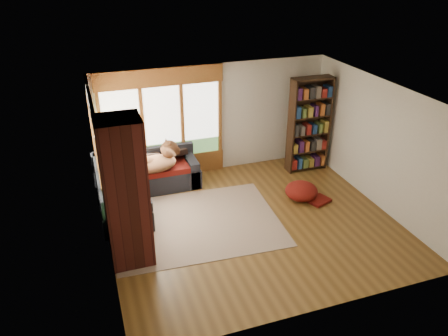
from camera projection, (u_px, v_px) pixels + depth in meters
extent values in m
plane|color=brown|center=(252.00, 222.00, 8.66)|extent=(5.50, 5.50, 0.00)
plane|color=white|center=(256.00, 96.00, 7.49)|extent=(5.50, 5.50, 0.00)
cube|color=silver|center=(213.00, 119.00, 10.19)|extent=(5.50, 0.04, 2.60)
cube|color=silver|center=(324.00, 240.00, 5.96)|extent=(5.50, 0.04, 2.60)
cube|color=silver|center=(102.00, 187.00, 7.28)|extent=(0.04, 5.00, 2.60)
cube|color=silver|center=(379.00, 144.00, 8.87)|extent=(0.04, 5.00, 2.60)
cube|color=#915725|center=(163.00, 123.00, 9.80)|extent=(2.82, 0.10, 1.90)
cube|color=white|center=(163.00, 123.00, 9.80)|extent=(2.54, 0.09, 1.62)
cube|color=#915725|center=(98.00, 155.00, 8.28)|extent=(0.10, 2.62, 1.90)
cube|color=white|center=(98.00, 155.00, 8.28)|extent=(0.09, 2.36, 1.62)
cube|color=#88995F|center=(93.00, 121.00, 8.81)|extent=(0.03, 0.72, 0.90)
cube|color=#471914|center=(126.00, 193.00, 7.09)|extent=(0.70, 0.70, 2.60)
cube|color=black|center=(150.00, 179.00, 9.82)|extent=(2.20, 0.90, 0.42)
cube|color=black|center=(146.00, 157.00, 9.94)|extent=(2.20, 0.20, 0.38)
cube|color=black|center=(193.00, 169.00, 10.07)|extent=(0.20, 0.90, 0.60)
cube|color=maroon|center=(146.00, 172.00, 9.57)|extent=(1.90, 0.66, 0.12)
cube|color=black|center=(125.00, 198.00, 9.09)|extent=(0.90, 2.20, 0.42)
cube|color=black|center=(105.00, 184.00, 8.81)|extent=(0.20, 2.20, 0.38)
cube|color=black|center=(131.00, 220.00, 8.20)|extent=(0.90, 0.20, 0.60)
cube|color=maroon|center=(132.00, 194.00, 8.70)|extent=(0.66, 1.20, 0.12)
cube|color=maroon|center=(125.00, 173.00, 9.51)|extent=(0.66, 0.66, 0.12)
cube|color=beige|center=(197.00, 223.00, 8.62)|extent=(3.36, 2.64, 0.01)
cube|color=black|center=(326.00, 123.00, 10.42)|extent=(0.04, 0.33, 2.28)
cube|color=black|center=(291.00, 127.00, 10.15)|extent=(0.04, 0.33, 2.28)
cube|color=black|center=(306.00, 123.00, 10.41)|extent=(0.98, 0.02, 2.28)
cube|color=black|center=(305.00, 166.00, 10.77)|extent=(0.90, 0.31, 0.03)
cube|color=black|center=(307.00, 150.00, 10.57)|extent=(0.90, 0.31, 0.03)
cube|color=black|center=(308.00, 133.00, 10.37)|extent=(0.90, 0.31, 0.03)
cube|color=black|center=(310.00, 116.00, 10.18)|extent=(0.90, 0.31, 0.03)
cube|color=black|center=(311.00, 98.00, 9.98)|extent=(0.90, 0.31, 0.03)
cube|color=black|center=(313.00, 79.00, 9.79)|extent=(0.90, 0.31, 0.03)
cube|color=#726659|center=(309.00, 125.00, 10.26)|extent=(0.86, 0.25, 2.12)
ellipsoid|color=maroon|center=(301.00, 191.00, 9.39)|extent=(0.74, 0.74, 0.38)
ellipsoid|color=brown|center=(155.00, 162.00, 9.36)|extent=(1.03, 0.77, 0.32)
sphere|color=brown|center=(170.00, 152.00, 9.44)|extent=(0.44, 0.44, 0.38)
cone|color=brown|center=(167.00, 146.00, 9.34)|extent=(0.16, 0.16, 0.17)
ellipsoid|color=#311C18|center=(124.00, 180.00, 8.70)|extent=(0.58, 0.81, 0.26)
sphere|color=#311C18|center=(120.00, 169.00, 8.87)|extent=(0.34, 0.34, 0.31)
cone|color=#311C18|center=(120.00, 165.00, 8.78)|extent=(0.13, 0.13, 0.13)
cube|color=black|center=(177.00, 149.00, 9.95)|extent=(0.45, 0.12, 0.45)
cube|color=black|center=(151.00, 152.00, 9.77)|extent=(0.45, 0.12, 0.45)
cube|color=black|center=(111.00, 167.00, 9.12)|extent=(0.45, 0.12, 0.45)
cube|color=black|center=(117.00, 192.00, 8.19)|extent=(0.45, 0.12, 0.45)
cube|color=maroon|center=(124.00, 156.00, 9.60)|extent=(0.42, 0.12, 0.42)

